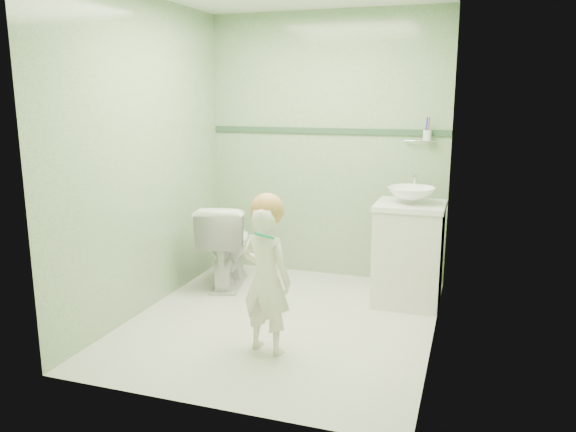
% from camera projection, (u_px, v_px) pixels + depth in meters
% --- Properties ---
extents(ground, '(2.50, 2.50, 0.00)m').
position_uv_depth(ground, '(282.00, 321.00, 4.21)').
color(ground, beige).
rests_on(ground, ground).
extents(room_shell, '(2.50, 2.54, 2.40)m').
position_uv_depth(room_shell, '(281.00, 162.00, 3.96)').
color(room_shell, '#81AA79').
rests_on(room_shell, ground).
extents(trim_stripe, '(2.20, 0.02, 0.05)m').
position_uv_depth(trim_stripe, '(326.00, 131.00, 5.08)').
color(trim_stripe, '#315236').
rests_on(trim_stripe, room_shell).
extents(vanity, '(0.52, 0.50, 0.80)m').
position_uv_depth(vanity, '(408.00, 255.00, 4.52)').
color(vanity, white).
rests_on(vanity, ground).
extents(counter, '(0.54, 0.52, 0.04)m').
position_uv_depth(counter, '(411.00, 206.00, 4.43)').
color(counter, white).
rests_on(counter, vanity).
extents(basin, '(0.37, 0.37, 0.13)m').
position_uv_depth(basin, '(411.00, 195.00, 4.41)').
color(basin, white).
rests_on(basin, counter).
extents(faucet, '(0.03, 0.13, 0.18)m').
position_uv_depth(faucet, '(414.00, 182.00, 4.57)').
color(faucet, silver).
rests_on(faucet, counter).
extents(cup_holder, '(0.26, 0.07, 0.21)m').
position_uv_depth(cup_holder, '(426.00, 135.00, 4.75)').
color(cup_holder, silver).
rests_on(cup_holder, room_shell).
extents(toilet, '(0.57, 0.80, 0.74)m').
position_uv_depth(toilet, '(227.00, 244.00, 4.96)').
color(toilet, white).
rests_on(toilet, ground).
extents(toddler, '(0.40, 0.32, 0.98)m').
position_uv_depth(toddler, '(266.00, 280.00, 3.63)').
color(toddler, white).
rests_on(toddler, ground).
extents(hair_cap, '(0.22, 0.22, 0.22)m').
position_uv_depth(hair_cap, '(267.00, 210.00, 3.56)').
color(hair_cap, '#BC8247').
rests_on(hair_cap, toddler).
extents(teal_toothbrush, '(0.11, 0.14, 0.08)m').
position_uv_depth(teal_toothbrush, '(264.00, 235.00, 3.42)').
color(teal_toothbrush, '#0E9263').
rests_on(teal_toothbrush, toddler).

